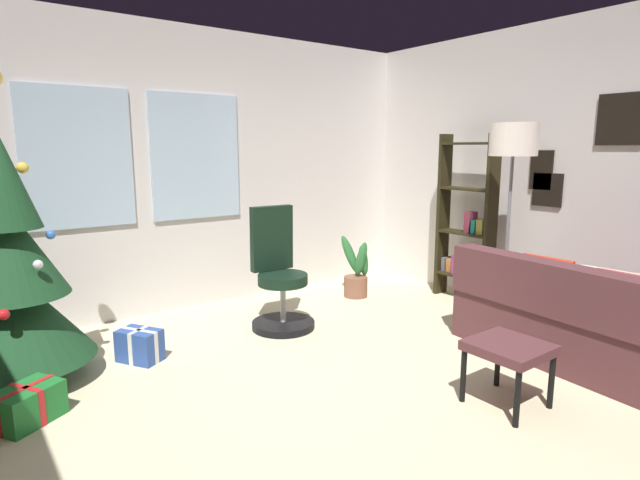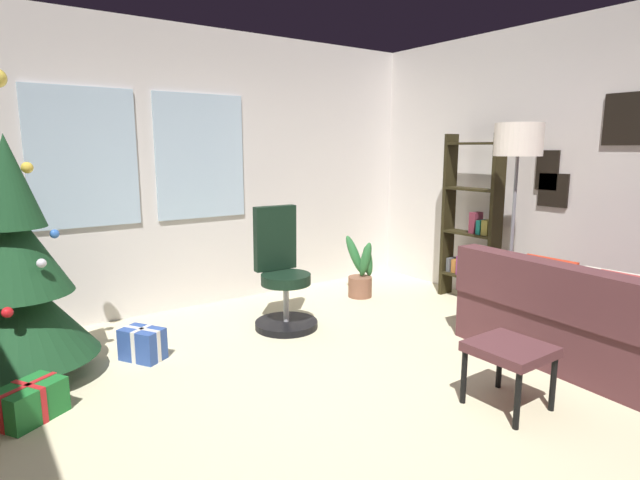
{
  "view_description": "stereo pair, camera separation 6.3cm",
  "coord_description": "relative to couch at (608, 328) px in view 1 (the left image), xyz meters",
  "views": [
    {
      "loc": [
        -1.9,
        -2.26,
        1.59
      ],
      "look_at": [
        -0.07,
        0.21,
        1.03
      ],
      "focal_mm": 28.65,
      "sensor_mm": 36.0,
      "label": 1
    },
    {
      "loc": [
        -1.85,
        -2.29,
        1.59
      ],
      "look_at": [
        -0.07,
        0.21,
        1.03
      ],
      "focal_mm": 28.65,
      "sensor_mm": 36.0,
      "label": 2
    }
  ],
  "objects": [
    {
      "name": "bookshelf",
      "position": [
        0.53,
        1.69,
        0.47
      ],
      "size": [
        0.18,
        0.64,
        1.73
      ],
      "color": "black",
      "rests_on": "ground_plane"
    },
    {
      "name": "office_chair",
      "position": [
        -1.49,
        2.15,
        0.13
      ],
      "size": [
        0.56,
        0.56,
        1.08
      ],
      "color": "black",
      "rests_on": "ground_plane"
    },
    {
      "name": "wall_back_with_windows",
      "position": [
        -1.94,
        3.23,
        1.08
      ],
      "size": [
        5.33,
        0.12,
        2.73
      ],
      "color": "silver",
      "rests_on": "ground_plane"
    },
    {
      "name": "potted_plant",
      "position": [
        -0.31,
        2.47,
        -0.04
      ],
      "size": [
        0.3,
        0.41,
        0.67
      ],
      "color": "brown",
      "rests_on": "ground_plane"
    },
    {
      "name": "couch",
      "position": [
        0.0,
        0.0,
        0.0
      ],
      "size": [
        1.5,
        1.99,
        0.79
      ],
      "color": "#542D30",
      "rests_on": "ground_plane"
    },
    {
      "name": "gift_box_blue",
      "position": [
        -2.75,
        2.13,
        -0.17
      ],
      "size": [
        0.33,
        0.37,
        0.25
      ],
      "color": "#2D4C99",
      "rests_on": "ground_plane"
    },
    {
      "name": "gift_box_green",
      "position": [
        -3.55,
        1.63,
        -0.18
      ],
      "size": [
        0.43,
        0.39,
        0.22
      ],
      "color": "#1E722D",
      "rests_on": "ground_plane"
    },
    {
      "name": "ground_plane",
      "position": [
        -1.93,
        0.65,
        -0.34
      ],
      "size": [
        5.33,
        5.05,
        0.1
      ],
      "primitive_type": "cube",
      "color": "beige"
    },
    {
      "name": "floor_lamp",
      "position": [
        0.19,
        1.0,
        1.27
      ],
      "size": [
        0.41,
        0.41,
        1.8
      ],
      "color": "slate",
      "rests_on": "ground_plane"
    },
    {
      "name": "holiday_tree",
      "position": [
        -3.5,
        2.26,
        0.42
      ],
      "size": [
        0.96,
        0.96,
        2.08
      ],
      "color": "#4C331E",
      "rests_on": "ground_plane"
    },
    {
      "name": "footstool",
      "position": [
        -1.12,
        0.09,
        0.06
      ],
      "size": [
        0.43,
        0.44,
        0.41
      ],
      "color": "#542D30",
      "rests_on": "ground_plane"
    },
    {
      "name": "wall_right_with_frames",
      "position": [
        0.79,
        0.65,
        1.08
      ],
      "size": [
        0.12,
        5.05,
        2.73
      ],
      "color": "silver",
      "rests_on": "ground_plane"
    }
  ]
}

